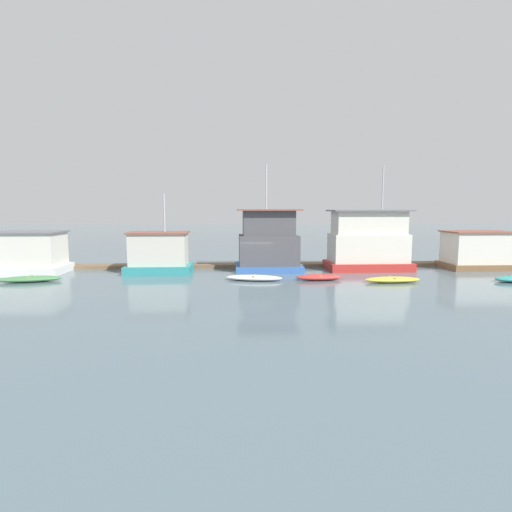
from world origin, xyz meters
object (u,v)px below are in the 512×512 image
Objects in this scene: dinghy_yellow at (392,280)px; houseboat_teal at (159,254)px; dinghy_green at (30,279)px; dinghy_red at (319,277)px; houseboat_white at (29,253)px; houseboat_blue at (268,243)px; houseboat_brown at (477,250)px; dinghy_white at (254,278)px; houseboat_red at (368,242)px.

houseboat_teal is at bearing 163.01° from dinghy_yellow.
dinghy_green is 20.45m from dinghy_red.
houseboat_blue is at bearing 1.10° from houseboat_white.
houseboat_blue reaches higher than houseboat_brown.
houseboat_teal is 8.42m from dinghy_white.
houseboat_white is 37.02m from houseboat_brown.
houseboat_red is (27.50, 0.38, 0.71)m from houseboat_white.
dinghy_red is 0.85× the size of dinghy_yellow.
dinghy_green is (-17.23, -4.23, -2.08)m from houseboat_blue.
houseboat_red reaches higher than houseboat_white.
dinghy_red is at bearing -137.27° from houseboat_red.
houseboat_brown is 11.55m from dinghy_yellow.
dinghy_green reaches higher than dinghy_yellow.
houseboat_white is at bearing -179.21° from houseboat_red.
dinghy_white is (15.78, -0.38, -0.01)m from dinghy_green.
houseboat_white is 4.50m from dinghy_green.
houseboat_brown is at bearing 1.68° from houseboat_teal.
dinghy_white is 4.66m from dinghy_red.
houseboat_red is 2.21× the size of dinghy_yellow.
houseboat_blue is 2.05× the size of dinghy_white.
houseboat_white is 22.76m from dinghy_red.
houseboat_red reaches higher than dinghy_yellow.
houseboat_blue is at bearing 13.81° from dinghy_green.
houseboat_white reaches higher than dinghy_red.
houseboat_brown is 19.98m from dinghy_white.
houseboat_brown reaches higher than dinghy_red.
dinghy_red is (22.29, -4.43, -1.37)m from houseboat_white.
dinghy_red is (3.21, -4.80, -2.07)m from houseboat_blue.
houseboat_blue reaches higher than houseboat_red.
houseboat_teal is 1.44× the size of dinghy_green.
houseboat_red is 2.62× the size of dinghy_red.
dinghy_yellow is (9.59, -1.35, 0.00)m from dinghy_white.
houseboat_teal is at bearing 152.51° from dinghy_white.
houseboat_brown is 1.28× the size of dinghy_green.
dinghy_yellow is at bearing -16.99° from houseboat_teal.
dinghy_green is 1.11× the size of dinghy_yellow.
houseboat_blue is 2.62× the size of dinghy_red.
houseboat_teal reaches higher than dinghy_white.
houseboat_blue is at bearing -179.99° from houseboat_brown.
houseboat_red is at bearing 9.40° from dinghy_green.
houseboat_teal is 1.89× the size of dinghy_red.
houseboat_teal is 1.60× the size of dinghy_yellow.
dinghy_white is at bearing -166.60° from houseboat_brown.
houseboat_blue reaches higher than dinghy_yellow.
dinghy_red is (20.44, -0.56, 0.01)m from dinghy_green.
dinghy_red reaches higher than dinghy_white.
houseboat_red is at bearing 0.79° from houseboat_white.
houseboat_red is at bearing 0.09° from houseboat_blue.
houseboat_red is 9.56m from houseboat_brown.
dinghy_green is at bearing -157.70° from houseboat_teal.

